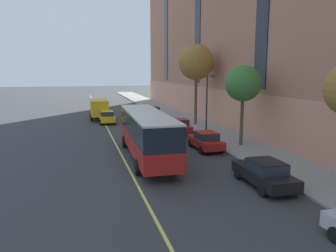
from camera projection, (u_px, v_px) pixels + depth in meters
ground_plane at (157, 179)px, 20.02m from camera, size 260.00×260.00×0.00m
sidewalk at (265, 156)px, 25.29m from camera, size 4.85×160.00×0.15m
city_bus at (147, 132)px, 24.30m from camera, size 3.05×12.26×3.52m
parked_car_red_1 at (180, 126)px, 34.64m from camera, size 2.02×4.30×1.56m
parked_car_black_2 at (265, 173)px, 18.65m from camera, size 2.10×4.77×1.56m
parked_car_navy_3 at (153, 112)px, 46.52m from camera, size 2.16×4.52×1.56m
parked_car_red_5 at (206, 141)px, 27.36m from camera, size 2.01×4.31×1.56m
box_truck at (99, 108)px, 44.50m from camera, size 2.38×6.53×2.73m
taxi_cab at (107, 117)px, 41.50m from camera, size 1.95×4.49×1.56m
street_tree_far_uptown at (243, 84)px, 27.83m from camera, size 3.10×3.10×6.90m
street_tree_far_downtown at (196, 62)px, 38.52m from camera, size 4.20×4.20×9.52m
street_lamp at (208, 99)px, 31.15m from camera, size 0.36×1.48×6.06m
lane_centerline at (128, 167)px, 22.53m from camera, size 0.16×140.00×0.01m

